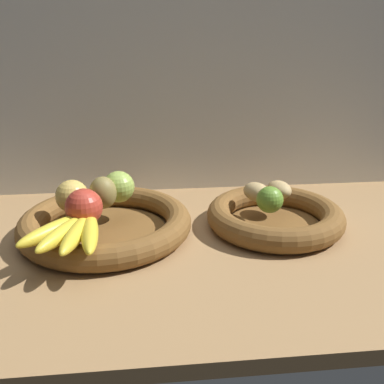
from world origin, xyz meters
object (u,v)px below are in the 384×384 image
Objects in this scene: potato_oblong at (257,192)px; potato_back at (279,189)px; fruit_bowl_right at (275,216)px; apple_green_back at (119,187)px; lime_near at (270,200)px; banana_bunch_front at (73,231)px; pear_brown at (103,193)px; apple_red_front at (84,207)px; apple_golden_left at (72,196)px; fruit_bowl_left at (106,224)px.

potato_back is (6.14, 1.76, -0.17)cm from potato_oblong.
potato_back reaches higher than fruit_bowl_right.
apple_green_back reaches higher than lime_near.
pear_brown is at bearing 72.86° from banana_bunch_front.
banana_bunch_front is 3.27× the size of lime_near.
lime_near is (40.76, 2.35, -0.90)cm from apple_red_front.
apple_red_front is 8.30cm from apple_golden_left.
potato_oblong is (43.23, 2.19, -1.49)cm from apple_golden_left.
apple_green_back is 0.96× the size of potato_oblong.
potato_back is at bearing -1.71° from apple_green_back.
banana_bunch_front is 2.70× the size of potato_back.
fruit_bowl_left is at bearing 61.75° from apple_red_front.
apple_red_front is at bearing 76.89° from banana_bunch_front.
potato_oblong is 1.30× the size of lime_near.
apple_golden_left is 44.65cm from lime_near.
banana_bunch_front is at bearing -81.71° from apple_golden_left.
potato_back is at bearing 3.57° from pear_brown.
fruit_bowl_left is 1.98× the size of banana_bunch_front.
banana_bunch_front is 2.51× the size of potato_oblong.
apple_golden_left is at bearing 98.29° from banana_bunch_front.
fruit_bowl_right is 47.67cm from apple_golden_left.
fruit_bowl_right is 1.64× the size of banana_bunch_front.
pear_brown is 42.71cm from potato_back.
apple_green_back is at bearing 67.16° from banana_bunch_front.
apple_golden_left is (-7.14, 0.88, 6.76)cm from fruit_bowl_left.
fruit_bowl_left is 6.48× the size of lime_near.
lime_near is (-2.84, -4.25, 6.08)cm from fruit_bowl_right.
pear_brown is 36.49cm from potato_oblong.
potato_oblong is (41.18, 16.27, 0.57)cm from banana_bunch_front.
apple_golden_left reaches higher than potato_back.
fruit_bowl_left is 14.90cm from banana_bunch_front.
banana_bunch_front is 43.26cm from lime_near.
potato_back is at bearing 20.85° from banana_bunch_front.
fruit_bowl_right is 4.13× the size of apple_red_front.
pear_brown is at bearing 69.94° from apple_red_front.
fruit_bowl_left is 42.82cm from potato_back.
apple_red_front is 47.24cm from potato_back.
apple_golden_left is 11.36cm from apple_green_back.
lime_near is at bearing -6.60° from apple_golden_left.
fruit_bowl_right is at bearing -1.07° from apple_golden_left.
apple_red_front reaches higher than apple_golden_left.
apple_red_front is 9.35cm from pear_brown.
potato_back is at bearing 65.56° from fruit_bowl_right.
apple_red_front reaches higher than banana_bunch_front.
potato_back is (39.24, -1.17, -1.74)cm from apple_green_back.
apple_red_front is at bearing -64.41° from apple_golden_left.
apple_golden_left reaches higher than potato_oblong.
pear_brown reaches higher than lime_near.
apple_red_front reaches higher than potato_back.
pear_brown is at bearing -178.58° from potato_oblong.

